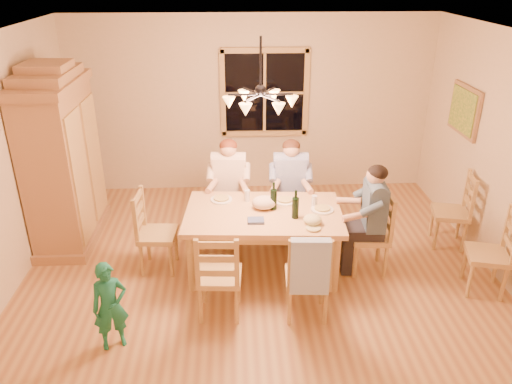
{
  "coord_description": "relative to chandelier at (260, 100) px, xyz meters",
  "views": [
    {
      "loc": [
        -0.28,
        -4.97,
        3.34
      ],
      "look_at": [
        -0.04,
        0.1,
        1.0
      ],
      "focal_mm": 35.0,
      "sensor_mm": 36.0,
      "label": 1
    }
  ],
  "objects": [
    {
      "name": "floor",
      "position": [
        0.0,
        0.0,
        -2.08
      ],
      "size": [
        5.5,
        5.5,
        0.0
      ],
      "primitive_type": "plane",
      "color": "#996337",
      "rests_on": "ground"
    },
    {
      "name": "ceiling",
      "position": [
        0.0,
        0.0,
        0.62
      ],
      "size": [
        5.5,
        5.0,
        0.02
      ],
      "primitive_type": "cube",
      "color": "white",
      "rests_on": "wall_back"
    },
    {
      "name": "wall_back",
      "position": [
        0.0,
        2.5,
        -0.73
      ],
      "size": [
        5.5,
        0.02,
        2.7
      ],
      "primitive_type": "cube",
      "color": "#C9B68E",
      "rests_on": "floor"
    },
    {
      "name": "wall_right",
      "position": [
        2.75,
        0.0,
        -0.73
      ],
      "size": [
        0.02,
        5.0,
        2.7
      ],
      "primitive_type": "cube",
      "color": "#C9B68E",
      "rests_on": "floor"
    },
    {
      "name": "window",
      "position": [
        0.2,
        2.47,
        -0.53
      ],
      "size": [
        1.3,
        0.06,
        1.3
      ],
      "color": "black",
      "rests_on": "wall_back"
    },
    {
      "name": "painting",
      "position": [
        2.71,
        1.2,
        -0.48
      ],
      "size": [
        0.06,
        0.78,
        0.64
      ],
      "color": "olive",
      "rests_on": "wall_right"
    },
    {
      "name": "chandelier",
      "position": [
        0.0,
        0.0,
        0.0
      ],
      "size": [
        0.77,
        0.68,
        0.71
      ],
      "color": "black",
      "rests_on": "ceiling"
    },
    {
      "name": "armoire",
      "position": [
        -2.42,
        0.95,
        -1.02
      ],
      "size": [
        0.66,
        1.4,
        2.3
      ],
      "color": "olive",
      "rests_on": "floor"
    },
    {
      "name": "dining_table",
      "position": [
        0.04,
        0.08,
        -1.42
      ],
      "size": [
        1.84,
        1.19,
        0.76
      ],
      "rotation": [
        0.0,
        0.0,
        -0.06
      ],
      "color": "tan",
      "rests_on": "floor"
    },
    {
      "name": "chair_far_left",
      "position": [
        -0.35,
        0.95,
        -1.77
      ],
      "size": [
        0.46,
        0.45,
        0.99
      ],
      "rotation": [
        0.0,
        0.0,
        3.08
      ],
      "color": "#A38147",
      "rests_on": "floor"
    },
    {
      "name": "chair_far_right",
      "position": [
        0.44,
        0.9,
        -1.77
      ],
      "size": [
        0.46,
        0.45,
        0.99
      ],
      "rotation": [
        0.0,
        0.0,
        3.08
      ],
      "color": "#A38147",
      "rests_on": "floor"
    },
    {
      "name": "chair_near_left",
      "position": [
        -0.45,
        -0.73,
        -1.77
      ],
      "size": [
        0.46,
        0.45,
        0.99
      ],
      "rotation": [
        0.0,
        0.0,
        -0.06
      ],
      "color": "#A38147",
      "rests_on": "floor"
    },
    {
      "name": "chair_near_right",
      "position": [
        0.44,
        -0.79,
        -1.77
      ],
      "size": [
        0.46,
        0.45,
        0.99
      ],
      "rotation": [
        0.0,
        0.0,
        -0.06
      ],
      "color": "#A38147",
      "rests_on": "floor"
    },
    {
      "name": "chair_end_left",
      "position": [
        -1.19,
        0.16,
        -1.77
      ],
      "size": [
        0.45,
        0.46,
        0.99
      ],
      "rotation": [
        0.0,
        0.0,
        -1.63
      ],
      "color": "#A38147",
      "rests_on": "floor"
    },
    {
      "name": "chair_end_right",
      "position": [
        1.28,
        0.0,
        -1.77
      ],
      "size": [
        0.45,
        0.46,
        0.99
      ],
      "rotation": [
        0.0,
        0.0,
        1.51
      ],
      "color": "#A38147",
      "rests_on": "floor"
    },
    {
      "name": "adult_woman",
      "position": [
        -0.35,
        0.95,
        -1.24
      ],
      "size": [
        0.41,
        0.44,
        0.87
      ],
      "rotation": [
        0.0,
        0.0,
        3.08
      ],
      "color": "beige",
      "rests_on": "floor"
    },
    {
      "name": "adult_plaid_man",
      "position": [
        0.44,
        0.9,
        -1.24
      ],
      "size": [
        0.41,
        0.44,
        0.87
      ],
      "rotation": [
        0.0,
        0.0,
        3.08
      ],
      "color": "#33458C",
      "rests_on": "floor"
    },
    {
      "name": "adult_slate_man",
      "position": [
        1.28,
        0.0,
        -1.24
      ],
      "size": [
        0.44,
        0.41,
        0.87
      ],
      "rotation": [
        0.0,
        0.0,
        1.51
      ],
      "color": "#465B70",
      "rests_on": "floor"
    },
    {
      "name": "towel",
      "position": [
        0.42,
        -0.97,
        -1.38
      ],
      "size": [
        0.39,
        0.12,
        0.58
      ],
      "primitive_type": "cube",
      "rotation": [
        0.0,
        0.0,
        -0.06
      ],
      "color": "#96ABCB",
      "rests_on": "chair_near_right"
    },
    {
      "name": "wine_bottle_a",
      "position": [
        0.16,
        0.15,
        -1.15
      ],
      "size": [
        0.08,
        0.08,
        0.33
      ],
      "primitive_type": "cylinder",
      "color": "black",
      "rests_on": "dining_table"
    },
    {
      "name": "wine_bottle_b",
      "position": [
        0.39,
        -0.08,
        -1.15
      ],
      "size": [
        0.08,
        0.08,
        0.33
      ],
      "primitive_type": "cylinder",
      "color": "black",
      "rests_on": "dining_table"
    },
    {
      "name": "plate_woman",
      "position": [
        -0.44,
        0.4,
        -1.31
      ],
      "size": [
        0.26,
        0.26,
        0.02
      ],
      "primitive_type": "cylinder",
      "color": "white",
      "rests_on": "dining_table"
    },
    {
      "name": "plate_plaid",
      "position": [
        0.31,
        0.33,
        -1.31
      ],
      "size": [
        0.26,
        0.26,
        0.02
      ],
      "primitive_type": "cylinder",
      "color": "white",
      "rests_on": "dining_table"
    },
    {
      "name": "plate_slate",
      "position": [
        0.72,
        0.08,
        -1.31
      ],
      "size": [
        0.26,
        0.26,
        0.02
      ],
      "primitive_type": "cylinder",
      "color": "white",
      "rests_on": "dining_table"
    },
    {
      "name": "wine_glass_a",
      "position": [
        -0.13,
        0.37,
        -1.25
      ],
      "size": [
        0.06,
        0.06,
        0.14
      ],
      "primitive_type": "cylinder",
      "color": "silver",
      "rests_on": "dining_table"
    },
    {
      "name": "wine_glass_b",
      "position": [
        0.64,
        0.18,
        -1.25
      ],
      "size": [
        0.06,
        0.06,
        0.14
      ],
      "primitive_type": "cylinder",
      "color": "silver",
      "rests_on": "dining_table"
    },
    {
      "name": "cap",
      "position": [
        0.55,
        -0.24,
        -1.26
      ],
      "size": [
        0.2,
        0.2,
        0.11
      ],
      "primitive_type": "ellipsoid",
      "color": "#BEB87F",
      "rests_on": "dining_table"
    },
    {
      "name": "napkin",
      "position": [
        -0.06,
        -0.16,
        -1.3
      ],
      "size": [
        0.19,
        0.15,
        0.03
      ],
      "primitive_type": "cube",
      "rotation": [
        0.0,
        0.0,
        -0.06
      ],
      "color": "#44507C",
      "rests_on": "dining_table"
    },
    {
      "name": "cloth_bundle",
      "position": [
        0.05,
        0.16,
        -1.24
      ],
      "size": [
        0.28,
        0.22,
        0.15
      ],
      "primitive_type": "ellipsoid",
      "color": "#C7AC90",
      "rests_on": "dining_table"
    },
    {
      "name": "child",
      "position": [
        -1.45,
        -1.17,
        -1.63
      ],
      "size": [
        0.38,
        0.32,
        0.9
      ],
      "primitive_type": "imported",
      "rotation": [
        0.0,
        0.0,
        0.38
      ],
      "color": "#197055",
      "rests_on": "floor"
    },
    {
      "name": "chair_spare_front",
      "position": [
        2.45,
        -0.46,
        -1.77
      ],
      "size": [
        0.51,
        0.53,
        0.99
      ],
      "rotation": [
        0.0,
        0.0,
        1.33
      ],
      "color": "#A38147",
      "rests_on": "floor"
    },
    {
      "name": "chair_spare_back",
      "position": [
        2.45,
        0.54,
        -1.77
      ],
      "size": [
        0.51,
        0.52,
        0.99
      ],
      "rotation": [
        0.0,
        0.0,
        1.35
      ],
      "color": "#A38147",
      "rests_on": "floor"
    }
  ]
}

